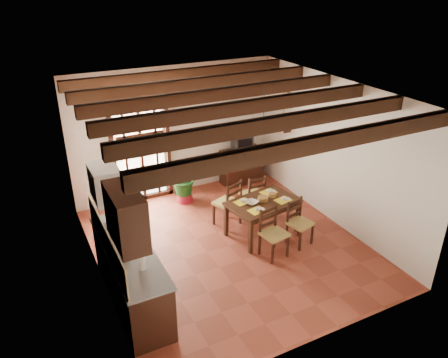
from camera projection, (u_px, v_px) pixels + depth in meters
ground_plane at (229, 246)px, 7.90m from camera, size 5.00×5.00×0.00m
room_shell at (230, 153)px, 7.12m from camera, size 4.52×5.02×2.81m
ceiling_beams at (230, 101)px, 6.74m from camera, size 4.50×4.34×0.20m
french_door at (141, 148)px, 9.04m from camera, size 1.26×0.11×2.32m
kitchen_counter at (130, 274)px, 6.42m from camera, size 0.64×2.25×1.38m
upper_cabinet at (126, 217)px, 5.21m from camera, size 0.35×0.80×0.70m
range_hood at (105, 184)px, 6.28m from camera, size 0.38×0.60×0.54m
counter_items at (125, 243)px, 6.28m from camera, size 0.50×1.43×0.25m
dining_table at (263, 205)px, 8.02m from camera, size 1.40×1.03×0.69m
chair_near_left at (273, 242)px, 7.52m from camera, size 0.48×0.46×0.90m
chair_near_right at (299, 230)px, 7.88m from camera, size 0.47×0.45×0.85m
chair_far_left at (228, 211)px, 8.45m from camera, size 0.56×0.55×0.96m
chair_far_right at (252, 202)px, 8.80m from camera, size 0.43×0.41×0.91m
table_setting at (263, 203)px, 8.00m from camera, size 0.93×0.62×0.09m
table_bowl at (252, 202)px, 7.88m from camera, size 0.28×0.28×0.05m
sideboard at (242, 166)px, 10.12m from camera, size 0.96×0.45×0.81m
crt_tv at (242, 142)px, 9.86m from camera, size 0.46×0.43×0.35m
fuse_box at (238, 107)px, 9.75m from camera, size 0.25×0.03×0.32m
plant_pot at (185, 196)px, 9.39m from camera, size 0.37×0.37×0.23m
potted_plant at (184, 177)px, 9.19m from camera, size 2.17×2.02×1.97m
wall_shelf at (283, 124)px, 9.41m from camera, size 0.20×0.42×0.20m
shelf_vase at (284, 118)px, 9.35m from camera, size 0.15×0.15×0.15m
shelf_flowers at (284, 108)px, 9.26m from camera, size 0.14×0.14×0.36m
framed_picture at (288, 99)px, 9.21m from camera, size 0.03×0.32×0.32m
pendant_lamp at (263, 127)px, 7.47m from camera, size 0.36×0.36×0.84m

